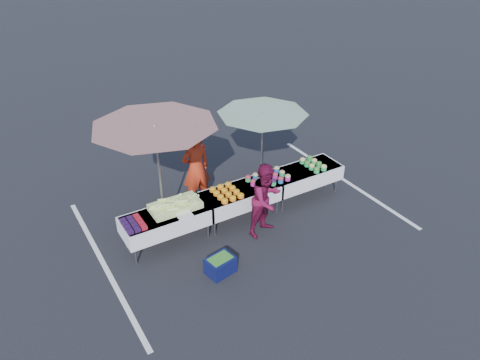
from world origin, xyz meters
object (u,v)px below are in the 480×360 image
table_left (166,220)px  storage_bin (220,265)px  table_right (304,175)px  table_center (240,196)px  customer (266,200)px  umbrella_right (262,120)px  umbrella_left (156,135)px  vendor (196,168)px

table_left → storage_bin: bearing=-70.2°
table_right → storage_bin: bearing=-155.6°
table_center → table_right: bearing=0.0°
customer → umbrella_right: umbrella_right is taller
table_right → customer: bearing=-154.8°
table_center → umbrella_left: size_ratio=0.68×
table_left → storage_bin: table_left is taller
storage_bin → vendor: bearing=62.8°
vendor → table_center: bearing=118.1°
customer → table_right: bearing=10.1°
table_left → umbrella_left: (0.11, 0.40, 1.76)m
vendor → storage_bin: bearing=72.5°
vendor → customer: 1.94m
storage_bin → umbrella_right: bearing=31.3°
umbrella_left → storage_bin: (0.40, -1.80, -2.16)m
vendor → umbrella_right: size_ratio=0.80×
table_center → vendor: vendor is taller
customer → storage_bin: 1.76m
table_left → umbrella_left: bearing=75.2°
umbrella_right → table_center: bearing=-146.8°
vendor → umbrella_left: umbrella_left is taller
table_center → storage_bin: (-1.30, -1.40, -0.40)m
umbrella_left → table_left: bearing=-104.8°
umbrella_right → table_right: bearing=-39.1°
table_center → umbrella_left: 2.47m
vendor → storage_bin: vendor is taller
table_left → storage_bin: size_ratio=3.04×
table_right → vendor: bearing=156.6°
table_left → umbrella_right: umbrella_right is taller
table_center → umbrella_right: 1.82m
table_left → table_center: 1.80m
vendor → customer: size_ratio=1.15×
table_center → umbrella_left: bearing=166.7°
vendor → table_right: bearing=155.6°
table_center → umbrella_left: (-1.69, 0.40, 1.76)m
vendor → customer: vendor is taller
table_center → umbrella_right: size_ratio=0.78×
table_left → vendor: size_ratio=0.97×
table_right → storage_bin: 3.42m
vendor → umbrella_right: 1.90m
table_right → umbrella_right: size_ratio=0.78×
table_left → table_right: same height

